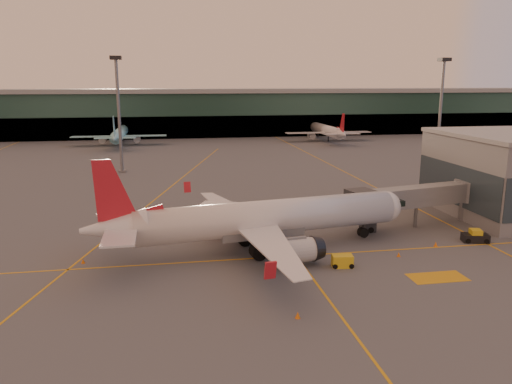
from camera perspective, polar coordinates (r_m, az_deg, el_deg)
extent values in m
plane|color=#4C4F54|center=(53.93, 0.71, -9.39)|extent=(600.00, 600.00, 0.00)
cube|color=orange|center=(58.53, -0.20, -7.59)|extent=(80.00, 0.25, 0.01)
cube|color=orange|center=(96.31, -10.13, 0.24)|extent=(31.30, 115.98, 0.01)
cube|color=orange|center=(127.09, 8.22, 3.26)|extent=(0.25, 160.00, 0.01)
cube|color=orange|center=(47.99, 8.55, -12.41)|extent=(0.25, 30.00, 0.01)
cube|color=orange|center=(56.47, 20.01, -9.15)|extent=(6.00, 3.00, 0.01)
cube|color=#19382D|center=(191.79, -7.21, 8.77)|extent=(400.00, 18.00, 16.00)
cube|color=gray|center=(191.44, -7.29, 11.40)|extent=(400.00, 20.00, 1.60)
cube|color=black|center=(183.63, -7.05, 7.36)|extent=(400.00, 1.00, 8.00)
cube|color=slate|center=(85.68, 27.04, 1.64)|extent=(18.00, 22.00, 12.00)
cube|color=#2D3D47|center=(80.83, 21.88, 0.81)|extent=(0.30, 21.60, 6.00)
cylinder|color=slate|center=(115.93, -15.37, 8.29)|extent=(0.70, 0.70, 25.00)
cube|color=black|center=(115.80, -15.74, 14.56)|extent=(2.40, 2.40, 0.80)
cube|color=slate|center=(117.37, -15.03, 2.32)|extent=(1.60, 1.60, 0.50)
cylinder|color=slate|center=(128.65, 20.30, 8.33)|extent=(0.70, 0.70, 25.00)
cube|color=black|center=(128.53, 20.73, 13.98)|extent=(2.40, 2.40, 0.80)
cube|color=slate|center=(129.95, 19.89, 2.95)|extent=(1.60, 1.60, 0.50)
cylinder|color=silver|center=(60.21, 1.55, -2.88)|extent=(32.58, 9.10, 4.15)
sphere|color=silver|center=(67.39, 14.55, -1.61)|extent=(4.07, 4.07, 4.07)
cube|color=black|center=(67.92, 15.41, -1.10)|extent=(2.26, 2.95, 0.73)
cone|color=silver|center=(56.65, -15.96, -4.03)|extent=(7.62, 4.99, 3.94)
cube|color=silver|center=(53.24, -15.33, -4.94)|extent=(3.46, 6.75, 0.21)
cylinder|color=silver|center=(55.58, 4.58, -6.70)|extent=(4.70, 3.34, 2.70)
cylinder|color=black|center=(57.98, 0.26, -6.81)|extent=(2.07, 1.72, 1.87)
cylinder|color=black|center=(57.79, 0.26, -6.28)|extent=(0.37, 0.37, 1.14)
cube|color=silver|center=(60.05, -15.78, -2.99)|extent=(5.16, 7.39, 0.21)
cylinder|color=silver|center=(66.80, 0.29, -3.35)|extent=(4.70, 3.34, 2.70)
cylinder|color=black|center=(62.84, -1.36, -5.27)|extent=(2.07, 1.72, 1.87)
cylinder|color=black|center=(62.67, -1.36, -4.78)|extent=(0.37, 0.37, 1.14)
cube|color=slate|center=(60.19, 0.48, -4.21)|extent=(10.64, 4.87, 1.66)
cylinder|color=black|center=(66.59, 12.12, -4.53)|extent=(1.42, 1.02, 1.31)
cube|color=slate|center=(73.34, 17.91, -0.45)|extent=(19.24, 6.70, 2.70)
cube|color=#2D3035|center=(68.36, 11.91, -1.02)|extent=(4.06, 4.06, 3.00)
cube|color=#2D3035|center=(70.53, 12.66, -3.37)|extent=(1.60, 2.40, 2.40)
cylinder|color=black|center=(69.78, 12.97, -4.24)|extent=(0.80, 0.40, 0.80)
cylinder|color=black|center=(71.72, 12.30, -3.75)|extent=(0.80, 0.40, 0.80)
cylinder|color=slate|center=(74.01, 17.77, -2.62)|extent=(0.50, 0.50, 3.15)
cylinder|color=slate|center=(79.79, 23.17, 0.15)|extent=(4.40, 4.40, 3.00)
cylinder|color=slate|center=(80.40, 23.00, -1.85)|extent=(2.40, 2.40, 3.15)
cube|color=red|center=(66.65, -3.51, -4.43)|extent=(3.81, 3.38, 1.47)
cube|color=silver|center=(66.10, -3.79, -2.49)|extent=(6.21, 4.45, 2.75)
cylinder|color=black|center=(66.16, -5.27, -4.85)|extent=(0.95, 0.66, 0.88)
cylinder|color=black|center=(65.20, -2.30, -5.07)|extent=(0.95, 0.66, 0.88)
cube|color=gold|center=(56.58, 9.83, -7.78)|extent=(2.42, 1.63, 1.36)
cylinder|color=black|center=(56.01, 9.03, -8.39)|extent=(0.60, 0.35, 0.57)
cylinder|color=black|center=(56.40, 10.85, -8.31)|extent=(0.60, 0.35, 0.57)
cube|color=black|center=(70.07, 23.76, -4.83)|extent=(3.52, 2.43, 1.04)
cube|color=gold|center=(69.88, 23.81, -4.28)|extent=(1.65, 1.78, 0.85)
cylinder|color=black|center=(69.07, 23.07, -5.18)|extent=(0.71, 0.43, 0.66)
cylinder|color=black|center=(69.84, 24.83, -5.15)|extent=(0.71, 0.43, 0.66)
cone|color=orange|center=(66.45, 19.85, -5.63)|extent=(0.45, 0.45, 0.57)
cube|color=orange|center=(66.53, 19.84, -5.85)|extent=(0.39, 0.39, 0.03)
cone|color=orange|center=(60.21, -19.16, -7.46)|extent=(0.42, 0.42, 0.54)
cube|color=orange|center=(60.29, -19.14, -7.69)|extent=(0.37, 0.37, 0.03)
cone|color=orange|center=(44.74, 4.79, -13.84)|extent=(0.46, 0.46, 0.58)
cube|color=orange|center=(44.86, 4.79, -14.15)|extent=(0.40, 0.40, 0.03)
cone|color=orange|center=(78.66, -3.13, -2.14)|extent=(0.42, 0.42, 0.53)
cube|color=orange|center=(78.72, -3.13, -2.32)|extent=(0.36, 0.36, 0.03)
cone|color=orange|center=(61.37, 16.00, -6.87)|extent=(0.42, 0.42, 0.54)
cube|color=orange|center=(61.45, 15.99, -7.09)|extent=(0.37, 0.37, 0.03)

